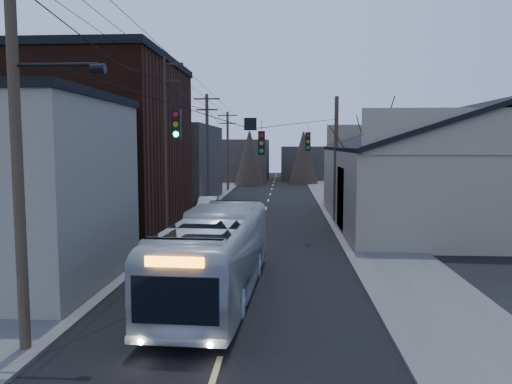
% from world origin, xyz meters
% --- Properties ---
extents(road_surface, '(9.00, 110.00, 0.02)m').
position_xyz_m(road_surface, '(0.00, 30.00, 0.01)').
color(road_surface, black).
rests_on(road_surface, ground).
extents(sidewalk_left, '(4.00, 110.00, 0.12)m').
position_xyz_m(sidewalk_left, '(-6.50, 30.00, 0.06)').
color(sidewalk_left, '#474744').
rests_on(sidewalk_left, ground).
extents(sidewalk_right, '(4.00, 110.00, 0.12)m').
position_xyz_m(sidewalk_right, '(6.50, 30.00, 0.06)').
color(sidewalk_right, '#474744').
rests_on(sidewalk_right, ground).
extents(building_clapboard, '(8.00, 8.00, 7.00)m').
position_xyz_m(building_clapboard, '(-9.00, 9.00, 3.50)').
color(building_clapboard, slate).
rests_on(building_clapboard, ground).
extents(building_brick, '(10.00, 12.00, 10.00)m').
position_xyz_m(building_brick, '(-10.00, 20.00, 5.00)').
color(building_brick, black).
rests_on(building_brick, ground).
extents(building_left_far, '(9.00, 14.00, 7.00)m').
position_xyz_m(building_left_far, '(-9.50, 36.00, 3.50)').
color(building_left_far, '#362F2B').
rests_on(building_left_far, ground).
extents(warehouse, '(16.16, 20.60, 7.73)m').
position_xyz_m(warehouse, '(13.00, 25.00, 2.70)').
color(warehouse, gray).
rests_on(warehouse, ground).
extents(building_far_left, '(10.00, 12.00, 6.00)m').
position_xyz_m(building_far_left, '(-6.00, 65.00, 3.00)').
color(building_far_left, '#362F2B').
rests_on(building_far_left, ground).
extents(building_far_right, '(12.00, 14.00, 5.00)m').
position_xyz_m(building_far_right, '(7.00, 70.00, 2.50)').
color(building_far_right, '#362F2B').
rests_on(building_far_right, ground).
extents(bare_tree, '(0.40, 0.40, 7.20)m').
position_xyz_m(bare_tree, '(6.50, 20.00, 3.60)').
color(bare_tree, black).
rests_on(bare_tree, ground).
extents(utility_lines, '(11.24, 45.28, 10.50)m').
position_xyz_m(utility_lines, '(-3.11, 24.14, 4.95)').
color(utility_lines, '#382B1E').
rests_on(utility_lines, ground).
extents(bus, '(3.04, 10.84, 2.99)m').
position_xyz_m(bus, '(-0.78, 7.94, 1.49)').
color(bus, '#B0B6BD').
rests_on(bus, ground).
extents(parked_car, '(1.52, 4.00, 1.30)m').
position_xyz_m(parked_car, '(-4.30, 28.65, 0.65)').
color(parked_car, '#A7A9AF').
rests_on(parked_car, ground).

